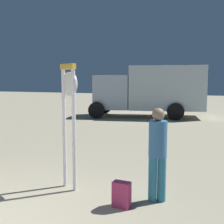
{
  "coord_description": "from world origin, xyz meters",
  "views": [
    {
      "loc": [
        3.15,
        -2.19,
        2.03
      ],
      "look_at": [
        0.15,
        4.61,
        1.2
      ],
      "focal_mm": 44.02,
      "sensor_mm": 36.0,
      "label": 1
    }
  ],
  "objects_px": {
    "person_near_clock": "(158,150)",
    "backpack": "(122,195)",
    "standing_clock": "(69,114)",
    "box_truck_near": "(151,90)"
  },
  "relations": [
    {
      "from": "person_near_clock",
      "to": "backpack",
      "type": "distance_m",
      "value": 0.94
    },
    {
      "from": "standing_clock",
      "to": "box_truck_near",
      "type": "relative_size",
      "value": 0.35
    },
    {
      "from": "person_near_clock",
      "to": "box_truck_near",
      "type": "height_order",
      "value": "box_truck_near"
    },
    {
      "from": "backpack",
      "to": "box_truck_near",
      "type": "bearing_deg",
      "value": 103.47
    },
    {
      "from": "standing_clock",
      "to": "person_near_clock",
      "type": "height_order",
      "value": "standing_clock"
    },
    {
      "from": "backpack",
      "to": "person_near_clock",
      "type": "bearing_deg",
      "value": 44.01
    },
    {
      "from": "person_near_clock",
      "to": "standing_clock",
      "type": "bearing_deg",
      "value": -176.31
    },
    {
      "from": "backpack",
      "to": "box_truck_near",
      "type": "relative_size",
      "value": 0.06
    },
    {
      "from": "standing_clock",
      "to": "person_near_clock",
      "type": "xyz_separation_m",
      "value": [
        1.66,
        0.11,
        -0.54
      ]
    },
    {
      "from": "person_near_clock",
      "to": "box_truck_near",
      "type": "distance_m",
      "value": 11.41
    }
  ]
}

